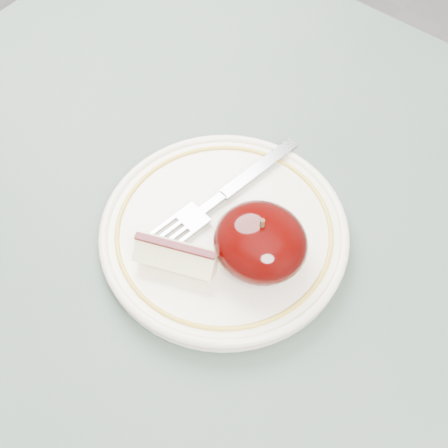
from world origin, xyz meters
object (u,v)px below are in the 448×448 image
Objects in this scene: table at (201,359)px; apple_half at (260,242)px; fork at (222,196)px; plate at (224,232)px.

table is 10.97× the size of apple_half.
apple_half is 0.46× the size of fork.
plate is 0.04m from fork.
table is at bearing -142.71° from fork.
apple_half reaches higher than table.
apple_half is (0.04, -0.00, 0.03)m from plate.
plate is 2.75× the size of apple_half.
plate is 0.05m from apple_half.
fork reaches higher than table.
apple_half reaches higher than fork.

